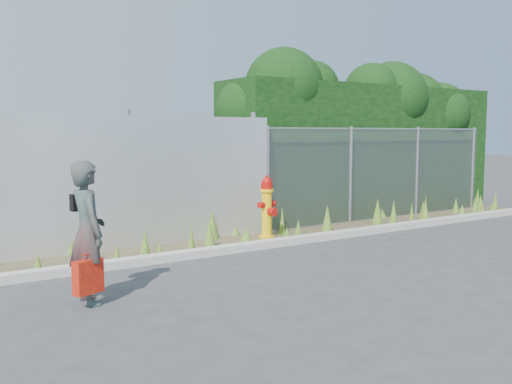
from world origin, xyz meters
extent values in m
plane|color=#3A3A3C|center=(0.00, 0.00, 0.00)|extent=(80.00, 80.00, 0.00)
cube|color=#AFA69E|center=(0.00, 1.80, 0.06)|extent=(16.00, 0.22, 0.12)
cube|color=#4A402A|center=(0.00, 2.40, 0.01)|extent=(16.00, 1.20, 0.01)
cone|color=#467021|center=(-1.69, 1.97, 0.14)|extent=(0.12, 0.12, 0.27)
cone|color=#467021|center=(1.06, 2.55, 0.26)|extent=(0.13, 0.13, 0.53)
cone|color=#467021|center=(1.87, 2.20, 0.27)|extent=(0.23, 0.23, 0.54)
cone|color=#467021|center=(-2.31, 2.07, 0.15)|extent=(0.12, 0.12, 0.29)
cone|color=#467021|center=(7.17, 2.25, 0.13)|extent=(0.12, 0.12, 0.26)
cone|color=#467021|center=(5.60, 1.95, 0.16)|extent=(0.21, 0.21, 0.31)
cone|color=#467021|center=(6.34, 2.15, 0.21)|extent=(0.19, 0.19, 0.43)
cone|color=#467021|center=(1.06, 2.06, 0.18)|extent=(0.16, 0.16, 0.35)
cone|color=#467021|center=(0.30, 2.97, 0.11)|extent=(0.18, 0.18, 0.21)
cone|color=#467021|center=(4.40, 2.34, 0.20)|extent=(0.11, 0.11, 0.40)
cone|color=#467021|center=(0.19, 2.43, 0.11)|extent=(0.22, 0.22, 0.22)
cone|color=#467021|center=(3.05, 2.02, 0.17)|extent=(0.12, 0.12, 0.34)
cone|color=#467021|center=(7.29, 2.25, 0.26)|extent=(0.15, 0.15, 0.52)
cone|color=#467021|center=(-1.85, 2.13, 0.21)|extent=(0.18, 0.18, 0.43)
cone|color=#467021|center=(6.23, 2.59, 0.19)|extent=(0.16, 0.16, 0.37)
cone|color=#467021|center=(3.59, 2.13, 0.27)|extent=(0.18, 0.18, 0.53)
cone|color=#467021|center=(-0.21, 2.93, 0.25)|extent=(0.23, 0.23, 0.51)
cone|color=#467021|center=(6.83, 2.34, 0.22)|extent=(0.20, 0.20, 0.43)
cone|color=#467021|center=(-1.08, 2.09, 0.24)|extent=(0.14, 0.14, 0.48)
cone|color=#467021|center=(4.41, 1.99, 0.25)|extent=(0.23, 0.23, 0.49)
cone|color=#467021|center=(-0.65, 2.26, 0.24)|extent=(0.22, 0.22, 0.47)
cone|color=#467021|center=(0.75, 1.99, 0.13)|extent=(0.15, 0.15, 0.26)
cone|color=#467021|center=(3.45, 2.43, 0.27)|extent=(0.24, 0.24, 0.54)
cone|color=#467021|center=(4.46, 2.09, 0.22)|extent=(0.20, 0.20, 0.45)
cone|color=#467021|center=(-2.60, 2.31, 0.16)|extent=(0.09, 0.09, 0.32)
cone|color=#467021|center=(6.32, 1.95, 0.20)|extent=(0.12, 0.12, 0.39)
cone|color=#467021|center=(5.67, 3.02, 0.24)|extent=(0.11, 0.11, 0.48)
cone|color=#467021|center=(7.44, 2.84, 0.26)|extent=(0.11, 0.11, 0.52)
cone|color=#467021|center=(-2.71, 3.02, 0.23)|extent=(0.22, 0.22, 0.47)
cone|color=#467021|center=(7.49, 2.90, 0.21)|extent=(0.17, 0.17, 0.43)
cone|color=#467021|center=(4.21, 3.04, 0.12)|extent=(0.21, 0.21, 0.24)
cone|color=#467021|center=(-3.42, 2.13, 0.14)|extent=(0.13, 0.13, 0.27)
cube|color=silver|center=(-3.25, 3.00, 1.10)|extent=(8.50, 0.08, 2.20)
cylinder|color=gray|center=(-1.70, 3.12, 1.15)|extent=(0.10, 0.10, 2.30)
cylinder|color=gray|center=(0.80, 3.12, 1.15)|extent=(0.10, 0.10, 2.30)
cube|color=gray|center=(4.25, 3.00, 1.00)|extent=(6.50, 0.03, 2.00)
cylinder|color=gray|center=(4.25, 3.00, 2.00)|extent=(6.50, 0.04, 0.04)
cylinder|color=gray|center=(1.05, 3.00, 1.02)|extent=(0.07, 0.07, 2.05)
cylinder|color=gray|center=(3.20, 3.00, 1.02)|extent=(0.07, 0.07, 2.05)
cylinder|color=gray|center=(5.30, 3.00, 1.02)|extent=(0.07, 0.07, 2.05)
cylinder|color=gray|center=(7.40, 3.00, 1.02)|extent=(0.07, 0.07, 2.05)
cube|color=black|center=(4.55, 4.00, 1.50)|extent=(7.30, 1.60, 3.00)
sphere|color=black|center=(1.29, 4.06, 2.36)|extent=(1.37, 1.37, 1.37)
sphere|color=black|center=(2.14, 3.97, 2.89)|extent=(1.67, 1.67, 1.67)
sphere|color=black|center=(3.01, 4.08, 2.91)|extent=(1.21, 1.21, 1.21)
sphere|color=black|center=(3.78, 3.94, 2.32)|extent=(1.19, 1.19, 1.19)
sphere|color=black|center=(4.66, 3.88, 2.91)|extent=(1.29, 1.29, 1.29)
sphere|color=black|center=(5.40, 3.94, 2.75)|extent=(1.79, 1.79, 1.79)
sphere|color=black|center=(6.24, 3.93, 2.67)|extent=(1.48, 1.48, 1.48)
sphere|color=black|center=(7.02, 3.83, 2.40)|extent=(1.62, 1.62, 1.62)
cylinder|color=yellow|center=(0.64, 2.45, 0.03)|extent=(0.29, 0.29, 0.06)
cylinder|color=yellow|center=(0.64, 2.45, 0.43)|extent=(0.18, 0.18, 0.87)
cylinder|color=yellow|center=(0.64, 2.45, 0.89)|extent=(0.24, 0.24, 0.05)
cylinder|color=#B20F0A|center=(0.64, 2.45, 0.96)|extent=(0.21, 0.21, 0.10)
sphere|color=#B20F0A|center=(0.64, 2.45, 1.03)|extent=(0.19, 0.19, 0.19)
cylinder|color=#B20F0A|center=(0.64, 2.45, 1.13)|extent=(0.05, 0.05, 0.05)
cylinder|color=#B20F0A|center=(0.50, 2.45, 0.63)|extent=(0.10, 0.11, 0.11)
cylinder|color=#B20F0A|center=(0.78, 2.45, 0.63)|extent=(0.10, 0.11, 0.11)
cylinder|color=#B20F0A|center=(0.64, 2.31, 0.51)|extent=(0.15, 0.12, 0.15)
imported|color=#10665D|center=(-3.27, 0.37, 0.81)|extent=(0.39, 0.59, 1.61)
cube|color=#A6090D|center=(-3.34, 0.16, 0.36)|extent=(0.34, 0.12, 0.37)
cylinder|color=#A6090D|center=(-3.34, 0.16, 0.61)|extent=(0.16, 0.01, 0.01)
cube|color=black|center=(-3.26, 0.55, 1.13)|extent=(0.26, 0.11, 0.19)
camera|label=1|loc=(-5.21, -5.90, 1.92)|focal=40.00mm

